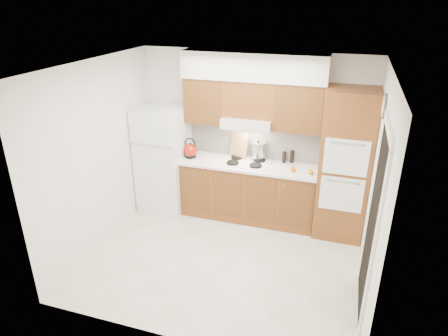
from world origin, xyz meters
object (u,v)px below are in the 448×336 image
Objects in this scene: oven_cabinet at (345,165)px; kettle at (191,150)px; fridge at (164,159)px; stock_pot at (258,150)px.

kettle is at bearing -179.59° from oven_cabinet.
fridge is 6.94× the size of stock_pot.
oven_cabinet is at bearing -9.87° from stock_pot.
kettle is at bearing -166.69° from stock_pot.
fridge is 1.56m from stock_pot.
oven_cabinet reaches higher than stock_pot.
stock_pot is (-1.32, 0.23, -0.01)m from oven_cabinet.
oven_cabinet is (2.85, 0.03, 0.24)m from fridge.
fridge is 2.86m from oven_cabinet.
fridge is 0.78× the size of oven_cabinet.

